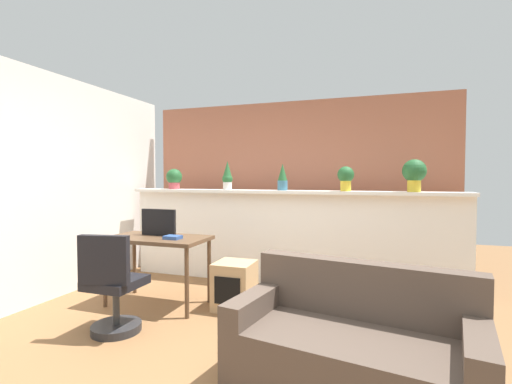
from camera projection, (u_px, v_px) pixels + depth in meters
name	position (u px, v px, depth m)	size (l,w,h in m)	color
ground_plane	(222.00, 353.00, 2.88)	(12.00, 12.00, 0.00)	brown
divider_wall	(284.00, 239.00, 4.75)	(4.37, 0.16, 1.19)	white
plant_shelf	(284.00, 192.00, 4.69)	(4.37, 0.31, 0.04)	white
brick_wall_behind	(295.00, 188.00, 5.29)	(4.37, 0.10, 2.50)	#AD664C
side_wall_left	(34.00, 187.00, 3.99)	(0.12, 4.40, 2.60)	white
potted_plant_0	(174.00, 178.00, 5.23)	(0.23, 0.23, 0.29)	#B7474C
potted_plant_1	(227.00, 176.00, 4.90)	(0.14, 0.14, 0.39)	silver
potted_plant_2	(283.00, 177.00, 4.66)	(0.13, 0.13, 0.35)	#386B84
potted_plant_3	(346.00, 177.00, 4.40)	(0.20, 0.20, 0.30)	gold
potted_plant_4	(414.00, 173.00, 4.16)	(0.27, 0.27, 0.38)	gold
desk	(158.00, 244.00, 3.97)	(1.10, 0.60, 0.75)	brown
tv_monitor	(159.00, 222.00, 4.05)	(0.42, 0.04, 0.30)	black
office_chair	(113.00, 291.00, 3.22)	(0.48, 0.48, 0.91)	#262628
side_cube_shelf	(235.00, 286.00, 3.85)	(0.40, 0.41, 0.50)	tan
book_on_desk	(173.00, 237.00, 3.82)	(0.17, 0.14, 0.04)	#2D4C8C
couch	(353.00, 348.00, 2.37)	(1.67, 1.02, 0.80)	brown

